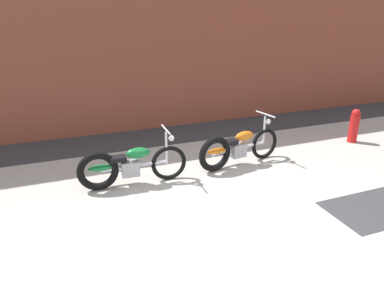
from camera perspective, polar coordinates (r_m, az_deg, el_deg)
name	(u,v)px	position (r m, az deg, el deg)	size (l,w,h in m)	color
ground_plane	(229,222)	(5.43, 6.13, -12.67)	(80.00, 80.00, 0.00)	#38383A
sidewalk_slab	(189,175)	(6.82, -0.58, -5.20)	(36.00, 3.50, 0.01)	#B2ADA3
brick_building_wall	(141,32)	(9.46, -8.41, 17.74)	(36.00, 0.50, 5.08)	brown
motorcycle_green	(126,166)	(6.38, -10.87, -3.56)	(2.01, 0.58, 1.03)	black
motorcycle_orange	(235,148)	(7.15, 7.06, -0.67)	(2.00, 0.62, 1.03)	black
fire_hydrant	(354,126)	(9.35, 25.15, 2.77)	(0.22, 0.22, 0.84)	red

